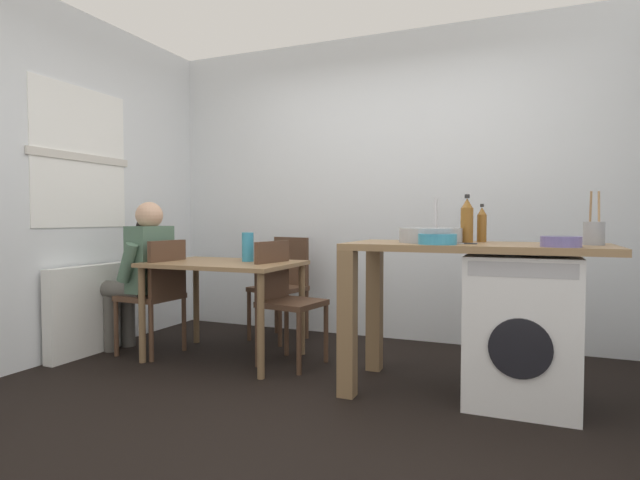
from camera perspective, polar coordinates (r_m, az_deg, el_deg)
ground_plane at (r=3.10m, az=-1.15°, el=-17.69°), size 5.46×5.46×0.00m
wall_back at (r=4.58m, az=7.67°, el=5.92°), size 4.60×0.10×2.70m
wall_window_side at (r=4.27m, az=-28.78°, el=5.95°), size 0.12×3.80×2.70m
radiator at (r=4.41m, az=-24.44°, el=-7.16°), size 0.10×0.80×0.70m
dining_table at (r=3.91m, az=-10.79°, el=-3.85°), size 1.10×0.76×0.74m
chair_person_seat at (r=4.17m, az=-17.88°, el=-5.41°), size 0.42×0.42×0.90m
chair_opposite at (r=3.75m, az=-4.10°, el=-6.18°), size 0.46×0.46×0.90m
chair_spare_by_wall at (r=4.53m, az=-4.14°, el=-4.69°), size 0.49×0.49×0.90m
seated_person at (r=4.26m, az=-19.48°, el=-3.05°), size 0.51×0.52×1.20m
kitchen_counter at (r=3.17m, az=13.25°, el=-3.17°), size 1.50×0.68×0.92m
washing_machine at (r=3.18m, az=21.75°, el=-9.30°), size 0.60×0.61×0.86m
sink_basin at (r=3.17m, az=12.36°, el=0.52°), size 0.38×0.38×0.09m
tap at (r=3.34m, az=12.92°, el=2.24°), size 0.02×0.02×0.28m
bottle_tall_green at (r=3.24m, az=16.26°, el=2.10°), size 0.08×0.08×0.30m
bottle_squat_brown at (r=3.34m, az=17.81°, el=1.64°), size 0.06×0.06×0.24m
mixing_bowl at (r=2.96m, az=13.12°, el=0.17°), size 0.22×0.22×0.06m
utensil_crock at (r=3.19m, az=28.54°, el=0.74°), size 0.11×0.11×0.30m
colander at (r=2.90m, az=25.56°, el=-0.10°), size 0.20×0.20×0.06m
vase at (r=3.90m, az=-8.16°, el=-0.78°), size 0.09×0.09×0.22m
scissors at (r=3.04m, az=15.97°, el=-0.36°), size 0.15×0.06×0.01m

